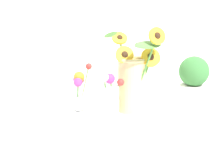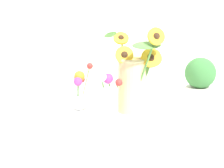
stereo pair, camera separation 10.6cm
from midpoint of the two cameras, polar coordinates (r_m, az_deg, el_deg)
The scene contains 6 objects.
ground_plane at distance 1.19m, azimuth -2.94°, elevation -6.90°, with size 6.00×6.00×0.00m, color white.
serving_tray at distance 1.26m, azimuth -2.42°, elevation -5.36°, with size 0.50×0.50×0.02m.
mason_jar_sunflowers at distance 1.22m, azimuth 1.41°, elevation 0.94°, with size 0.24×0.22×0.34m.
vase_small_center at distance 1.17m, azimuth -2.87°, elevation -2.40°, with size 0.10×0.07×0.18m.
vase_bulb_right at distance 1.25m, azimuth -8.45°, elevation -1.66°, with size 0.09×0.08×0.19m.
potted_plant at distance 1.49m, azimuth 12.76°, elevation 1.20°, with size 0.14×0.14×0.20m.
Camera 1 is at (-0.31, -1.06, 0.44)m, focal length 50.00 mm.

